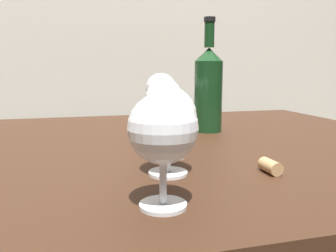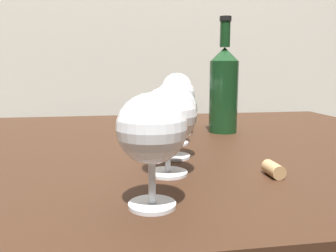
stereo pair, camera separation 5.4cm
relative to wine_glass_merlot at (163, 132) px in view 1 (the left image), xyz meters
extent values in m
cube|color=#382114|center=(0.09, 0.37, -0.11)|extent=(1.27, 0.97, 0.03)
cylinder|color=#382114|center=(0.67, 0.79, -0.49)|extent=(0.06, 0.06, 0.73)
cylinder|color=white|center=(0.00, 0.00, -0.09)|extent=(0.06, 0.06, 0.00)
cylinder|color=white|center=(0.00, 0.00, -0.06)|extent=(0.01, 0.01, 0.06)
sphere|color=white|center=(0.00, 0.00, 0.00)|extent=(0.08, 0.08, 0.08)
ellipsoid|color=maroon|center=(0.00, 0.00, 0.00)|extent=(0.07, 0.07, 0.03)
cylinder|color=white|center=(0.04, 0.13, -0.09)|extent=(0.06, 0.06, 0.00)
cylinder|color=white|center=(0.04, 0.13, -0.06)|extent=(0.01, 0.01, 0.06)
sphere|color=white|center=(0.04, 0.13, 0.00)|extent=(0.09, 0.09, 0.09)
ellipsoid|color=#380711|center=(0.04, 0.13, 0.00)|extent=(0.08, 0.08, 0.03)
cylinder|color=white|center=(0.07, 0.23, -0.09)|extent=(0.06, 0.06, 0.00)
cylinder|color=white|center=(0.07, 0.23, -0.06)|extent=(0.01, 0.01, 0.06)
sphere|color=white|center=(0.07, 0.23, 0.00)|extent=(0.09, 0.09, 0.09)
ellipsoid|color=pink|center=(0.07, 0.23, 0.00)|extent=(0.08, 0.08, 0.04)
cylinder|color=white|center=(0.09, 0.35, -0.09)|extent=(0.07, 0.07, 0.00)
cylinder|color=white|center=(0.09, 0.35, -0.05)|extent=(0.01, 0.01, 0.07)
sphere|color=white|center=(0.09, 0.35, 0.01)|extent=(0.08, 0.08, 0.08)
ellipsoid|color=gold|center=(0.09, 0.35, 0.01)|extent=(0.07, 0.07, 0.03)
cylinder|color=white|center=(0.12, 0.45, -0.09)|extent=(0.06, 0.06, 0.00)
cylinder|color=white|center=(0.12, 0.45, -0.05)|extent=(0.01, 0.01, 0.07)
sphere|color=white|center=(0.12, 0.45, 0.01)|extent=(0.08, 0.08, 0.08)
ellipsoid|color=#470A16|center=(0.12, 0.45, 0.01)|extent=(0.07, 0.07, 0.04)
cylinder|color=white|center=(0.14, 0.56, -0.09)|extent=(0.07, 0.07, 0.00)
cylinder|color=white|center=(0.14, 0.56, -0.05)|extent=(0.01, 0.01, 0.08)
sphere|color=white|center=(0.14, 0.56, 0.02)|extent=(0.09, 0.09, 0.09)
ellipsoid|color=#EACC66|center=(0.14, 0.56, 0.02)|extent=(0.08, 0.08, 0.03)
cylinder|color=#143819|center=(0.24, 0.47, 0.00)|extent=(0.07, 0.07, 0.19)
cone|color=#143819|center=(0.24, 0.47, 0.11)|extent=(0.07, 0.07, 0.03)
cylinder|color=#143819|center=(0.24, 0.47, 0.16)|extent=(0.03, 0.03, 0.06)
cylinder|color=black|center=(0.24, 0.47, 0.20)|extent=(0.03, 0.03, 0.01)
cylinder|color=tan|center=(0.20, 0.09, -0.08)|extent=(0.02, 0.04, 0.02)
camera|label=1|loc=(-0.10, -0.39, 0.07)|focal=36.89mm
camera|label=2|loc=(-0.04, -0.40, 0.07)|focal=36.89mm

